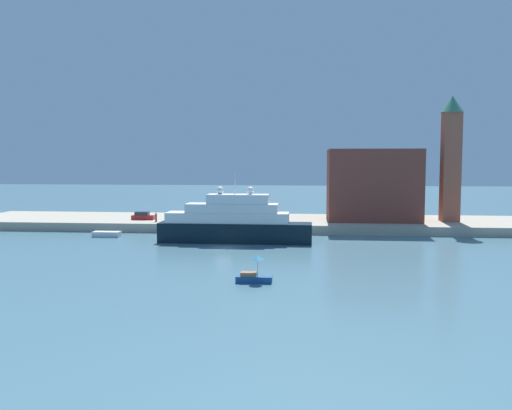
% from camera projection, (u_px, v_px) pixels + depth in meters
% --- Properties ---
extents(ground, '(400.00, 400.00, 0.00)m').
position_uv_depth(ground, '(223.00, 248.00, 83.47)').
color(ground, slate).
extents(quay_dock, '(110.00, 21.18, 1.65)m').
position_uv_depth(quay_dock, '(244.00, 223.00, 109.78)').
color(quay_dock, '#ADA38E').
rests_on(quay_dock, ground).
extents(large_yacht, '(24.77, 4.54, 11.55)m').
position_uv_depth(large_yacht, '(233.00, 223.00, 89.19)').
color(large_yacht, black).
rests_on(large_yacht, ground).
extents(small_motorboat, '(3.94, 1.45, 3.03)m').
position_uv_depth(small_motorboat, '(254.00, 274.00, 60.19)').
color(small_motorboat, navy).
rests_on(small_motorboat, ground).
extents(work_barge, '(4.68, 1.89, 0.93)m').
position_uv_depth(work_barge, '(107.00, 234.00, 95.58)').
color(work_barge, silver).
rests_on(work_barge, ground).
extents(harbor_building, '(17.34, 15.78, 13.74)m').
position_uv_depth(harbor_building, '(372.00, 184.00, 108.57)').
color(harbor_building, brown).
rests_on(harbor_building, quay_dock).
extents(bell_tower, '(4.24, 4.24, 23.70)m').
position_uv_depth(bell_tower, '(451.00, 154.00, 103.95)').
color(bell_tower, '#93513D').
rests_on(bell_tower, quay_dock).
extents(parked_car, '(4.39, 1.68, 1.53)m').
position_uv_depth(parked_car, '(143.00, 216.00, 107.84)').
color(parked_car, '#B21E1E').
rests_on(parked_car, quay_dock).
extents(person_figure, '(0.36, 0.36, 1.78)m').
position_uv_depth(person_figure, '(156.00, 217.00, 103.91)').
color(person_figure, maroon).
rests_on(person_figure, quay_dock).
extents(mooring_bollard, '(0.38, 0.38, 0.67)m').
position_uv_depth(mooring_bollard, '(255.00, 222.00, 100.24)').
color(mooring_bollard, black).
rests_on(mooring_bollard, quay_dock).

